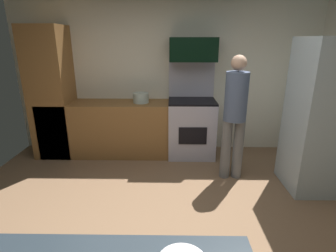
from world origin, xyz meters
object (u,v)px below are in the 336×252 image
Objects in this scene: oven_range at (191,125)px; refrigerator at (330,118)px; microwave at (193,49)px; stock_pot at (141,98)px; person_cook at (235,113)px.

refrigerator reaches higher than oven_range.
microwave reaches higher than stock_pot.
microwave is 0.39× the size of refrigerator.
stock_pot is (-0.83, -0.08, -0.75)m from microwave.
stock_pot is (-1.35, 0.80, 0.02)m from person_cook.
refrigerator is 7.55× the size of stock_pot.
oven_range is 1.22m from microwave.
oven_range is at bearing -0.33° from stock_pot.
refrigerator is at bearing -34.22° from microwave.
microwave is 2.91× the size of stock_pot.
microwave is 2.13m from refrigerator.
microwave reaches higher than person_cook.
oven_range is at bearing 147.85° from refrigerator.
refrigerator is at bearing -32.15° from oven_range.
person_cook is (0.52, -0.80, 0.44)m from oven_range.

